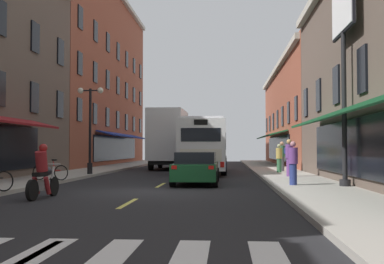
% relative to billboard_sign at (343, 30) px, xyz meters
% --- Properties ---
extents(ground_plane, '(34.80, 80.00, 0.10)m').
position_rel_billboard_sign_xyz_m(ground_plane, '(-7.05, -1.28, -5.95)').
color(ground_plane, black).
extents(lane_centre_dashes, '(0.14, 73.90, 0.01)m').
position_rel_billboard_sign_xyz_m(lane_centre_dashes, '(-7.05, -1.53, -5.89)').
color(lane_centre_dashes, '#DBCC4C').
rests_on(lane_centre_dashes, ground).
extents(crosswalk_near, '(7.10, 2.80, 0.01)m').
position_rel_billboard_sign_xyz_m(crosswalk_near, '(-7.05, -11.28, -5.89)').
color(crosswalk_near, silver).
rests_on(crosswalk_near, ground).
extents(sidewalk_right, '(3.00, 80.00, 0.14)m').
position_rel_billboard_sign_xyz_m(sidewalk_right, '(-1.15, -1.28, -5.83)').
color(sidewalk_right, '#A39E93').
rests_on(sidewalk_right, ground).
extents(billboard_sign, '(0.40, 3.05, 7.47)m').
position_rel_billboard_sign_xyz_m(billboard_sign, '(0.00, 0.00, 0.00)').
color(billboard_sign, black).
rests_on(billboard_sign, sidewalk_right).
extents(transit_bus, '(2.66, 11.29, 3.23)m').
position_rel_billboard_sign_xyz_m(transit_bus, '(-5.65, 12.08, -4.20)').
color(transit_bus, white).
rests_on(transit_bus, ground).
extents(box_truck, '(2.55, 7.46, 4.26)m').
position_rel_billboard_sign_xyz_m(box_truck, '(-8.48, 16.66, -3.76)').
color(box_truck, '#B21E19').
rests_on(box_truck, ground).
extents(sedan_near, '(2.02, 4.72, 1.48)m').
position_rel_billboard_sign_xyz_m(sedan_near, '(-8.35, 28.37, -5.15)').
color(sedan_near, '#144723').
rests_on(sedan_near, ground).
extents(sedan_mid, '(1.89, 4.61, 1.36)m').
position_rel_billboard_sign_xyz_m(sedan_mid, '(-5.61, 2.36, -5.20)').
color(sedan_mid, '#144723').
rests_on(sedan_mid, ground).
extents(motorcycle_rider, '(0.62, 2.07, 1.66)m').
position_rel_billboard_sign_xyz_m(motorcycle_rider, '(-9.89, -3.71, -5.19)').
color(motorcycle_rider, black).
rests_on(motorcycle_rider, ground).
extents(bicycle_mid, '(1.70, 0.48, 0.91)m').
position_rel_billboard_sign_xyz_m(bicycle_mid, '(-12.00, 2.39, -5.40)').
color(bicycle_mid, black).
rests_on(bicycle_mid, sidewalk_left).
extents(pedestrian_near, '(0.53, 0.42, 1.81)m').
position_rel_billboard_sign_xyz_m(pedestrian_near, '(-0.92, 11.51, -4.80)').
color(pedestrian_near, '#4C4C51').
rests_on(pedestrian_near, sidewalk_right).
extents(pedestrian_mid, '(0.36, 0.36, 1.65)m').
position_rel_billboard_sign_xyz_m(pedestrian_mid, '(-1.82, 0.41, -4.91)').
color(pedestrian_mid, navy).
rests_on(pedestrian_mid, sidewalk_right).
extents(pedestrian_far, '(0.36, 0.36, 1.65)m').
position_rel_billboard_sign_xyz_m(pedestrian_far, '(-1.28, 9.94, -4.91)').
color(pedestrian_far, '#33663F').
rests_on(pedestrian_far, sidewalk_right).
extents(pedestrian_rear, '(0.36, 0.36, 1.84)m').
position_rel_billboard_sign_xyz_m(pedestrian_rear, '(-1.21, 6.06, -4.80)').
color(pedestrian_rear, '#66387F').
rests_on(pedestrian_rear, sidewalk_right).
extents(street_lamp_twin, '(1.42, 0.32, 4.70)m').
position_rel_billboard_sign_xyz_m(street_lamp_twin, '(-11.72, 7.39, -3.14)').
color(street_lamp_twin, black).
rests_on(street_lamp_twin, sidewalk_left).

